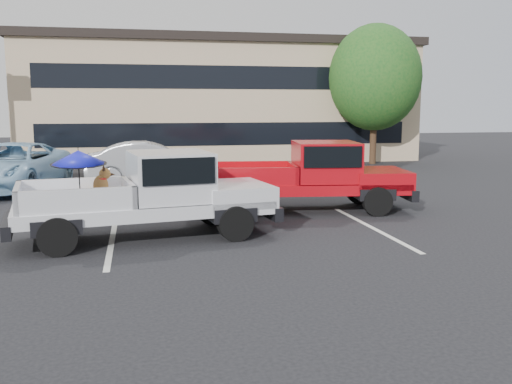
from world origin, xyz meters
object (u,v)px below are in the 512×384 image
(tree_back, at_px, (276,80))
(silver_sedan, at_px, (151,163))
(silver_pickup, at_px, (159,190))
(red_pickup, at_px, (319,173))
(blue_suv, at_px, (12,167))
(tree_right, at_px, (375,78))

(tree_back, relative_size, silver_sedan, 1.52)
(silver_pickup, relative_size, red_pickup, 1.00)
(red_pickup, distance_m, silver_sedan, 7.90)
(silver_sedan, bearing_deg, blue_suv, 97.96)
(silver_pickup, xyz_separation_m, blue_suv, (-4.68, 8.23, -0.25))
(tree_right, relative_size, silver_sedan, 1.45)
(red_pickup, xyz_separation_m, silver_sedan, (-4.41, 6.55, -0.26))
(tree_back, distance_m, blue_suv, 19.01)
(silver_pickup, distance_m, red_pickup, 5.05)
(silver_sedan, xyz_separation_m, blue_suv, (-4.70, -0.73, 0.03))
(silver_pickup, xyz_separation_m, silver_sedan, (0.02, 8.96, -0.28))
(tree_back, height_order, silver_pickup, tree_back)
(tree_right, height_order, blue_suv, tree_right)
(tree_right, distance_m, silver_pickup, 18.03)
(red_pickup, bearing_deg, silver_pickup, -143.92)
(tree_back, relative_size, blue_suv, 1.23)
(tree_right, height_order, tree_back, tree_back)
(blue_suv, bearing_deg, tree_back, 59.06)
(tree_right, xyz_separation_m, red_pickup, (-6.53, -11.55, -3.18))
(tree_back, height_order, silver_sedan, tree_back)
(silver_pickup, bearing_deg, tree_right, 43.38)
(silver_pickup, bearing_deg, tree_back, 61.59)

